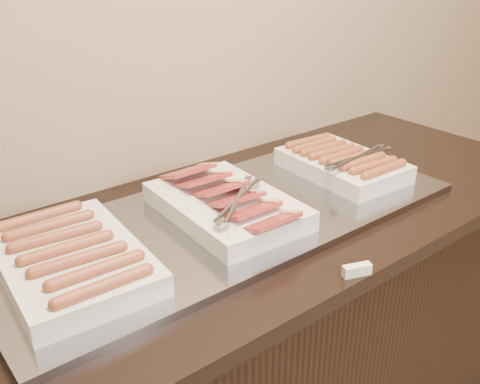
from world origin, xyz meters
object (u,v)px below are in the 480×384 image
object	(u,v)px
warming_tray	(229,217)
dish_left	(71,259)
dish_center	(227,204)
dish_right	(343,163)
counter	(235,355)

from	to	relation	value
warming_tray	dish_left	xyz separation A→B (m)	(-0.41, -0.00, 0.04)
warming_tray	dish_center	bearing A→B (deg)	-158.80
dish_left	dish_right	size ratio (longest dim) A/B	1.16
warming_tray	dish_left	world-z (taller)	dish_left
counter	dish_center	bearing A→B (deg)	-172.39
counter	dish_center	size ratio (longest dim) A/B	5.02
counter	dish_left	bearing A→B (deg)	-180.00
dish_center	warming_tray	bearing A→B (deg)	23.76
dish_center	dish_right	world-z (taller)	dish_center
counter	warming_tray	xyz separation A→B (m)	(-0.02, 0.00, 0.46)
dish_center	dish_right	bearing A→B (deg)	2.49
counter	dish_right	xyz separation A→B (m)	(0.40, -0.00, 0.50)
dish_right	warming_tray	bearing A→B (deg)	-177.79
counter	dish_right	size ratio (longest dim) A/B	5.74
counter	warming_tray	world-z (taller)	warming_tray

